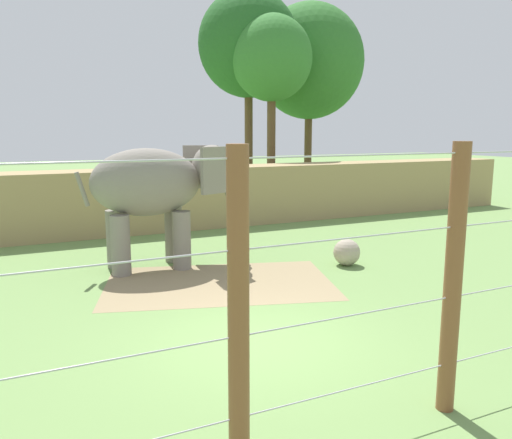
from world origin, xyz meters
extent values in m
plane|color=#6B8E4C|center=(0.00, 0.00, 0.00)|extent=(120.00, 120.00, 0.00)
cube|color=#937F5B|center=(0.71, 3.58, 0.00)|extent=(6.32, 5.00, 0.01)
cube|color=tan|center=(0.00, 11.11, 1.16)|extent=(36.00, 1.80, 2.32)
cylinder|color=gray|center=(0.32, 6.15, 0.80)|extent=(0.50, 0.50, 1.59)
cylinder|color=gray|center=(0.29, 5.27, 0.80)|extent=(0.50, 0.50, 1.59)
cylinder|color=gray|center=(-1.30, 6.20, 0.80)|extent=(0.50, 0.50, 1.59)
cylinder|color=gray|center=(-1.33, 5.33, 0.80)|extent=(0.50, 0.50, 1.59)
ellipsoid|color=gray|center=(-0.51, 5.74, 2.36)|extent=(3.00, 1.69, 1.82)
ellipsoid|color=gray|center=(1.34, 5.67, 2.68)|extent=(1.17, 1.29, 1.31)
cube|color=gray|center=(1.25, 6.36, 2.68)|extent=(0.96, 0.56, 1.25)
cube|color=gray|center=(1.21, 5.00, 2.68)|extent=(0.98, 0.51, 1.25)
cylinder|color=gray|center=(1.83, 5.66, 2.21)|extent=(0.57, 0.38, 0.71)
cylinder|color=gray|center=(1.97, 5.65, 1.71)|extent=(0.41, 0.31, 0.67)
cylinder|color=gray|center=(2.06, 5.65, 1.24)|extent=(0.24, 0.24, 0.62)
cylinder|color=gray|center=(-2.15, 5.79, 2.25)|extent=(0.35, 0.13, 0.91)
sphere|color=tan|center=(4.56, 3.63, 0.37)|extent=(0.75, 0.75, 0.75)
cylinder|color=brown|center=(-1.66, -3.16, 1.80)|extent=(0.23, 0.23, 3.60)
cylinder|color=brown|center=(1.38, -3.16, 1.80)|extent=(0.23, 0.23, 3.60)
cylinder|color=#B7B7BC|center=(0.00, -3.16, 0.65)|extent=(10.60, 0.02, 0.02)
cylinder|color=#B7B7BC|center=(0.00, -3.16, 1.58)|extent=(10.60, 0.02, 0.02)
cylinder|color=#B7B7BC|center=(0.00, -3.16, 2.52)|extent=(10.60, 0.02, 0.02)
cylinder|color=#B7B7BC|center=(0.00, -3.16, 3.46)|extent=(10.60, 0.02, 0.02)
cylinder|color=brown|center=(12.26, 18.64, 2.50)|extent=(0.44, 0.44, 5.00)
ellipsoid|color=#2D6B28|center=(12.26, 18.64, 7.67)|extent=(6.27, 6.27, 6.58)
cylinder|color=brown|center=(8.10, 18.03, 3.00)|extent=(0.44, 0.44, 6.00)
ellipsoid|color=#235B23|center=(8.10, 18.03, 8.28)|extent=(5.36, 5.36, 5.63)
cylinder|color=brown|center=(8.48, 16.05, 2.79)|extent=(0.44, 0.44, 5.59)
ellipsoid|color=#33752D|center=(8.48, 16.05, 7.33)|extent=(4.11, 4.11, 4.32)
camera|label=1|loc=(-3.67, -7.86, 3.73)|focal=35.88mm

